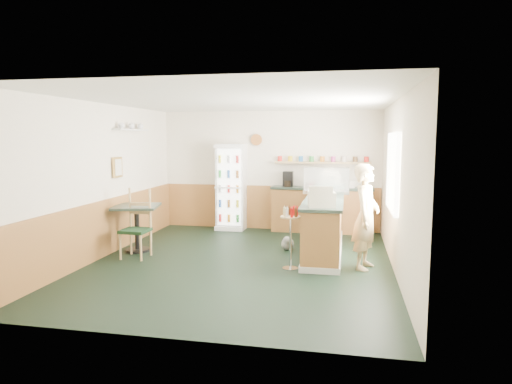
% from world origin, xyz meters
% --- Properties ---
extents(ground, '(6.00, 6.00, 0.00)m').
position_xyz_m(ground, '(0.00, 0.00, 0.00)').
color(ground, black).
rests_on(ground, ground).
extents(room_envelope, '(5.04, 6.02, 2.72)m').
position_xyz_m(room_envelope, '(-0.23, 0.73, 1.52)').
color(room_envelope, silver).
rests_on(room_envelope, ground).
extents(service_counter, '(0.68, 3.01, 1.01)m').
position_xyz_m(service_counter, '(1.35, 1.07, 0.46)').
color(service_counter, '#A56D35').
rests_on(service_counter, ground).
extents(back_counter, '(2.24, 0.42, 1.69)m').
position_xyz_m(back_counter, '(1.19, 2.80, 0.55)').
color(back_counter, '#A56D35').
rests_on(back_counter, ground).
extents(drinks_fridge, '(0.65, 0.54, 1.96)m').
position_xyz_m(drinks_fridge, '(-0.85, 2.74, 0.98)').
color(drinks_fridge, white).
rests_on(drinks_fridge, ground).
extents(display_case, '(0.88, 0.46, 0.50)m').
position_xyz_m(display_case, '(1.35, 1.73, 1.26)').
color(display_case, silver).
rests_on(display_case, service_counter).
extents(cash_register, '(0.47, 0.49, 0.24)m').
position_xyz_m(cash_register, '(1.35, -0.07, 1.13)').
color(cash_register, beige).
rests_on(cash_register, service_counter).
extents(shopkeeper, '(0.54, 0.65, 1.69)m').
position_xyz_m(shopkeeper, '(2.05, 0.07, 0.84)').
color(shopkeeper, tan).
rests_on(shopkeeper, ground).
extents(condiment_stand, '(0.32, 0.32, 1.00)m').
position_xyz_m(condiment_stand, '(0.88, -0.20, 0.67)').
color(condiment_stand, silver).
rests_on(condiment_stand, ground).
extents(newspaper_rack, '(0.09, 0.44, 0.70)m').
position_xyz_m(newspaper_rack, '(0.99, 1.04, 0.58)').
color(newspaper_rack, black).
rests_on(newspaper_rack, ground).
extents(cafe_table, '(0.93, 0.93, 0.86)m').
position_xyz_m(cafe_table, '(-2.05, 0.40, 0.61)').
color(cafe_table, black).
rests_on(cafe_table, ground).
extents(cafe_chair, '(0.46, 0.46, 1.21)m').
position_xyz_m(cafe_chair, '(-1.87, 0.06, 0.63)').
color(cafe_chair, black).
rests_on(cafe_chair, ground).
extents(dog_doorstop, '(0.24, 0.31, 0.28)m').
position_xyz_m(dog_doorstop, '(0.68, 1.01, 0.13)').
color(dog_doorstop, gray).
rests_on(dog_doorstop, ground).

